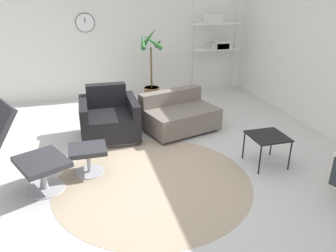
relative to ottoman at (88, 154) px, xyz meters
The scene contains 9 objects.
ground_plane 0.71m from the ottoman, ahead, with size 12.00×12.00×0.00m, color silver.
wall_back 3.53m from the ottoman, 78.72° to the left, with size 12.00×0.09×2.80m.
round_rug 0.90m from the ottoman, 29.56° to the right, with size 2.42×2.42×0.01m.
ottoman is the anchor object (origin of this frame).
armchair_red 1.14m from the ottoman, 70.52° to the left, with size 0.89×0.90×0.79m.
couch_low 1.86m from the ottoman, 34.64° to the left, with size 1.32×1.09×0.62m.
side_table 2.34m from the ottoman, ahead, with size 0.47×0.47×0.42m.
potted_plant 3.00m from the ottoman, 61.61° to the left, with size 0.45×0.44×1.51m.
shelf_unit 4.29m from the ottoman, 44.62° to the left, with size 1.04×0.28×2.06m.
Camera 1 is at (-0.65, -3.79, 2.20)m, focal length 35.00 mm.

